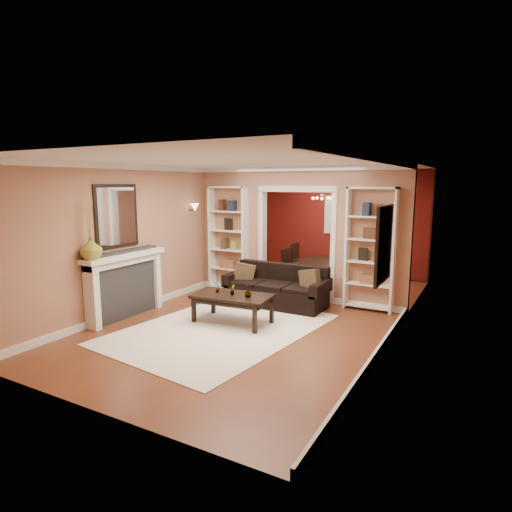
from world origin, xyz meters
The scene contains 30 objects.
floor centered at (0.00, 0.00, 0.00)m, with size 8.00×8.00×0.00m, color brown.
ceiling centered at (0.00, 0.00, 2.70)m, with size 8.00×8.00×0.00m, color white.
wall_back centered at (0.00, 4.00, 1.35)m, with size 8.00×8.00×0.00m, color #A87358.
wall_front centered at (0.00, -4.00, 1.35)m, with size 8.00×8.00×0.00m, color #A87358.
wall_left centered at (-2.25, 0.00, 1.35)m, with size 8.00×8.00×0.00m, color #A87358.
wall_right centered at (2.25, 0.00, 1.35)m, with size 8.00×8.00×0.00m, color #A87358.
partition_wall centered at (0.00, 1.20, 1.35)m, with size 4.50×0.15×2.70m, color #A87358.
red_back_panel centered at (0.00, 3.97, 1.32)m, with size 4.44×0.04×2.64m, color maroon.
dining_window centered at (0.00, 3.93, 1.55)m, with size 0.78×0.03×0.98m, color #8CA5CC.
area_rug centered at (-0.28, -1.23, 0.01)m, with size 2.55×3.57×0.01m, color white.
sofa centered at (-0.10, 0.45, 0.39)m, with size 2.01×0.87×0.79m, color black.
pillow_left centered at (-0.81, 0.43, 0.59)m, with size 0.40×0.12×0.40m, color brown.
pillow_right centered at (0.61, 0.43, 0.60)m, with size 0.43×0.12×0.43m, color brown.
coffee_table centered at (-0.28, -0.86, 0.25)m, with size 1.31×0.71×0.50m, color black.
plant_left centered at (-0.59, -0.86, 0.60)m, with size 0.11×0.07×0.21m, color #336626.
plant_center centered at (-0.28, -0.86, 0.59)m, with size 0.10×0.08×0.17m, color #336626.
plant_right centered at (0.03, -0.86, 0.61)m, with size 0.12×0.12×0.22m, color #336626.
bookshelf_left centered at (-1.55, 1.03, 1.15)m, with size 0.90×0.30×2.30m, color white.
bookshelf_right centered at (1.55, 1.03, 1.15)m, with size 0.90×0.30×2.30m, color white.
fireplace centered at (-2.09, -1.50, 0.58)m, with size 0.32×1.70×1.16m, color white.
vase centered at (-2.09, -2.20, 1.34)m, with size 0.35×0.35×0.36m, color olive.
mirror centered at (-2.23, -1.50, 1.80)m, with size 0.03×0.95×1.10m, color silver.
wall_sconce centered at (-2.15, 0.55, 1.83)m, with size 0.18×0.18×0.22m, color #FFE0A5.
framed_art centered at (2.21, -1.00, 1.55)m, with size 0.04×0.85×1.05m, color black.
dining_table centered at (0.01, 2.62, 0.28)m, with size 0.88×1.59×0.56m, color black.
dining_chair_nw centered at (-0.54, 2.32, 0.43)m, with size 0.42×0.42×0.85m, color black.
dining_chair_ne centered at (0.56, 2.32, 0.39)m, with size 0.38×0.38×0.77m, color black.
dining_chair_sw centered at (-0.54, 2.92, 0.46)m, with size 0.45×0.45×0.91m, color black.
dining_chair_se centered at (0.56, 2.92, 0.45)m, with size 0.45×0.45×0.91m, color black.
chandelier centered at (0.00, 2.70, 2.02)m, with size 0.50×0.50×0.30m, color #3F2F1C.
Camera 1 is at (3.45, -6.82, 2.36)m, focal length 30.00 mm.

